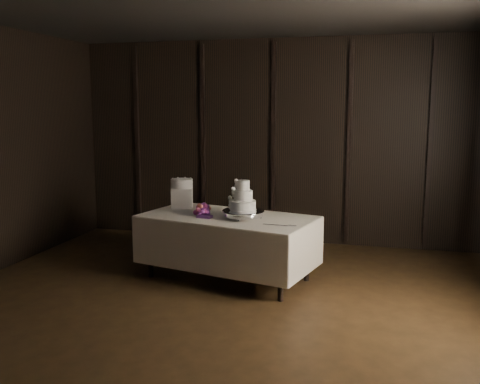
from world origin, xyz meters
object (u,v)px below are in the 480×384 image
display_table (228,245)px  cake_stand (243,214)px  bouquet (204,211)px  small_cake (182,183)px  box_pedestal (182,197)px  wedding_cake (241,199)px

display_table → cake_stand: (0.21, -0.08, 0.39)m
bouquet → small_cake: 0.65m
display_table → bouquet: bouquet is taller
display_table → box_pedestal: size_ratio=8.37×
box_pedestal → bouquet: bearing=-44.6°
box_pedestal → small_cake: (-0.00, 0.00, 0.18)m
cake_stand → small_cake: 1.06m
wedding_cake → small_cake: 1.01m
display_table → small_cake: (-0.71, 0.38, 0.65)m
small_cake → cake_stand: bearing=-26.4°
display_table → box_pedestal: box_pedestal is taller
cake_stand → display_table: bearing=159.6°
display_table → bouquet: bearing=-157.0°
cake_stand → bouquet: size_ratio=1.29×
display_table → cake_stand: size_ratio=4.50×
wedding_cake → box_pedestal: (-0.89, 0.47, -0.10)m
small_cake → bouquet: bearing=-44.6°
bouquet → box_pedestal: (-0.43, 0.42, 0.07)m
cake_stand → bouquet: bearing=176.4°
wedding_cake → bouquet: wedding_cake is taller
bouquet → box_pedestal: size_ratio=1.44×
display_table → cake_stand: 0.45m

